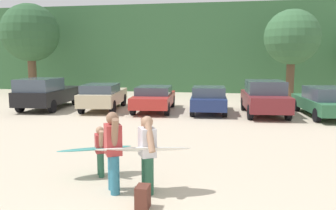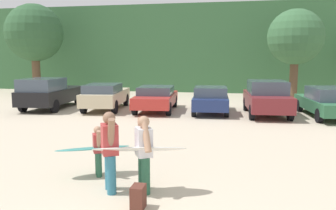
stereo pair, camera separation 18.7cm
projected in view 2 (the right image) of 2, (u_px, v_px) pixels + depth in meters
name	position (u px, v px, depth m)	size (l,w,h in m)	color
hillside_ridge	(221.00, 50.00, 33.14)	(108.00, 12.00, 7.06)	#38663D
tree_left	(34.00, 33.00, 26.26)	(4.29, 4.29, 6.81)	brown
tree_center_left	(295.00, 38.00, 22.39)	(3.57, 3.57, 5.91)	brown
parked_car_black	(50.00, 93.00, 19.18)	(2.22, 4.82, 1.73)	black
parked_car_champagne	(105.00, 95.00, 18.88)	(2.32, 4.71, 1.43)	beige
parked_car_red	(156.00, 98.00, 18.50)	(2.21, 4.55, 1.30)	#B72D28
parked_car_navy	(211.00, 99.00, 17.73)	(1.96, 4.05, 1.37)	navy
parked_car_maroon	(267.00, 98.00, 17.02)	(2.18, 4.43, 1.70)	maroon
parked_car_forest_green	(327.00, 102.00, 16.46)	(2.18, 4.93, 1.45)	#2D6642
person_adult	(144.00, 149.00, 7.28)	(0.50, 0.73, 1.63)	#26593F
person_child	(98.00, 148.00, 8.33)	(0.35, 0.49, 1.21)	#26593F
person_companion	(110.00, 147.00, 7.29)	(0.50, 0.75, 1.72)	teal
surfboard_white	(140.00, 149.00, 7.23)	(2.06, 1.01, 0.26)	white
surfboard_teal	(93.00, 148.00, 8.34)	(1.80, 1.26, 0.16)	teal
backpack_dropped	(138.00, 197.00, 6.55)	(0.24, 0.34, 0.45)	#592D23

